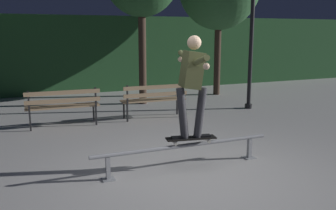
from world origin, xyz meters
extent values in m
plane|color=#ADAAA8|center=(0.00, 0.00, 0.00)|extent=(90.00, 90.00, 0.00)
cube|color=#234C28|center=(0.00, 8.67, 1.33)|extent=(24.00, 1.20, 2.66)
cylinder|color=gray|center=(0.00, 0.28, 0.36)|extent=(2.94, 0.06, 0.06)
cube|color=gray|center=(-1.20, 0.28, 0.17)|extent=(0.06, 0.06, 0.33)
cube|color=gray|center=(-1.20, 0.28, 0.01)|extent=(0.18, 0.18, 0.01)
cube|color=gray|center=(1.20, 0.28, 0.17)|extent=(0.06, 0.06, 0.33)
cube|color=gray|center=(1.20, 0.28, 0.01)|extent=(0.18, 0.18, 0.01)
cube|color=black|center=(0.11, 0.28, 0.47)|extent=(0.80, 0.33, 0.02)
cube|color=black|center=(0.11, 0.28, 0.48)|extent=(0.79, 0.31, 0.00)
cube|color=#9E9EA3|center=(0.37, 0.24, 0.45)|extent=(0.08, 0.18, 0.02)
cube|color=#9E9EA3|center=(-0.15, 0.33, 0.45)|extent=(0.08, 0.18, 0.02)
cylinder|color=beige|center=(0.36, 0.16, 0.42)|extent=(0.06, 0.04, 0.05)
cylinder|color=beige|center=(0.39, 0.32, 0.42)|extent=(0.06, 0.04, 0.05)
cylinder|color=beige|center=(-0.16, 0.25, 0.42)|extent=(0.06, 0.04, 0.05)
cylinder|color=beige|center=(-0.14, 0.41, 0.42)|extent=(0.06, 0.04, 0.05)
cube|color=black|center=(0.29, 0.25, 0.49)|extent=(0.27, 0.14, 0.03)
cube|color=black|center=(-0.07, 0.31, 0.49)|extent=(0.27, 0.14, 0.03)
cylinder|color=#333338|center=(0.25, 0.26, 0.87)|extent=(0.22, 0.16, 0.79)
cylinder|color=#333338|center=(-0.03, 0.31, 0.87)|extent=(0.22, 0.16, 0.79)
cube|color=brown|center=(0.11, 0.28, 1.53)|extent=(0.39, 0.41, 0.57)
cylinder|color=brown|center=(0.05, -0.09, 1.69)|extent=(0.18, 0.61, 0.21)
cylinder|color=brown|center=(0.17, 0.66, 1.69)|extent=(0.18, 0.61, 0.21)
sphere|color=beige|center=(0.00, -0.37, 1.64)|extent=(0.09, 0.09, 0.09)
sphere|color=beige|center=(0.22, 0.93, 1.64)|extent=(0.09, 0.09, 0.09)
sphere|color=beige|center=(0.14, 0.28, 1.93)|extent=(0.21, 0.21, 0.21)
cube|color=black|center=(-0.72, 3.80, 0.22)|extent=(0.04, 0.04, 0.44)
cube|color=black|center=(-0.73, 3.48, 0.22)|extent=(0.04, 0.04, 0.44)
cube|color=black|center=(-0.73, 3.44, 0.66)|extent=(0.04, 0.04, 0.44)
cube|color=black|center=(-2.13, 3.83, 0.22)|extent=(0.04, 0.04, 0.44)
cube|color=black|center=(-2.13, 3.51, 0.22)|extent=(0.04, 0.04, 0.44)
cube|color=black|center=(-2.14, 3.47, 0.66)|extent=(0.04, 0.04, 0.44)
cube|color=#A38460|center=(-1.43, 3.80, 0.46)|extent=(1.60, 0.12, 0.04)
cube|color=#A38460|center=(-1.43, 3.66, 0.46)|extent=(1.60, 0.12, 0.04)
cube|color=#A38460|center=(-1.43, 3.52, 0.46)|extent=(1.60, 0.12, 0.04)
cube|color=#A38460|center=(-1.43, 3.45, 0.62)|extent=(1.60, 0.07, 0.09)
cube|color=#A38460|center=(-1.43, 3.45, 0.80)|extent=(1.60, 0.07, 0.09)
cube|color=black|center=(1.43, 3.80, 0.22)|extent=(0.04, 0.04, 0.44)
cube|color=black|center=(1.42, 3.48, 0.22)|extent=(0.04, 0.04, 0.44)
cube|color=black|center=(1.42, 3.44, 0.66)|extent=(0.04, 0.04, 0.44)
cube|color=black|center=(0.02, 3.83, 0.22)|extent=(0.04, 0.04, 0.44)
cube|color=black|center=(0.02, 3.51, 0.22)|extent=(0.04, 0.04, 0.44)
cube|color=black|center=(0.02, 3.47, 0.66)|extent=(0.04, 0.04, 0.44)
cube|color=#A38460|center=(0.73, 3.80, 0.46)|extent=(1.60, 0.12, 0.04)
cube|color=#A38460|center=(0.72, 3.66, 0.46)|extent=(1.60, 0.12, 0.04)
cube|color=#A38460|center=(0.72, 3.52, 0.46)|extent=(1.60, 0.12, 0.04)
cube|color=#A38460|center=(0.72, 3.45, 0.62)|extent=(1.60, 0.07, 0.09)
cube|color=#A38460|center=(0.72, 3.45, 0.80)|extent=(1.60, 0.07, 0.09)
cylinder|color=#3D2D23|center=(1.09, 5.53, 1.39)|extent=(0.22, 0.22, 2.78)
cylinder|color=#3D2D23|center=(3.94, 6.13, 1.25)|extent=(0.22, 0.22, 2.50)
cylinder|color=black|center=(3.59, 3.74, 1.80)|extent=(0.11, 0.11, 3.60)
cylinder|color=black|center=(3.59, 3.74, 0.06)|extent=(0.20, 0.20, 0.12)
camera|label=1|loc=(-2.28, -4.57, 2.07)|focal=38.72mm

